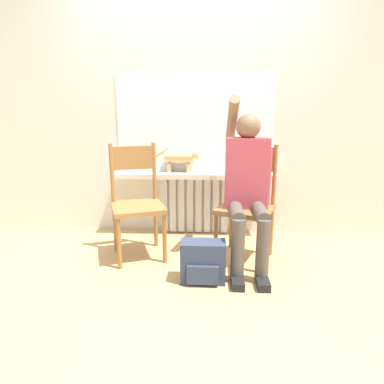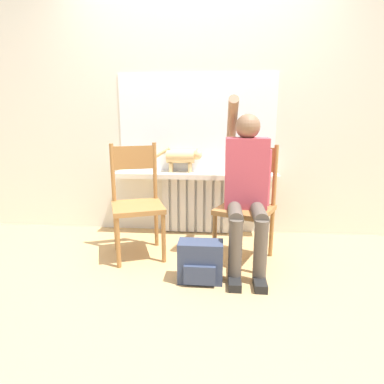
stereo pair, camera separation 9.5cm
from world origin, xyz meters
name	(u,v)px [view 2 (the right image)]	position (x,y,z in m)	size (l,w,h in m)	color
ground_plane	(184,288)	(0.00, 0.00, 0.00)	(12.00, 12.00, 0.00)	tan
wall_with_window	(197,101)	(0.00, 1.23, 1.35)	(7.00, 0.06, 2.70)	silver
radiator	(196,205)	(0.00, 1.15, 0.30)	(0.71, 0.08, 0.60)	silver
windowsill	(196,175)	(0.00, 1.08, 0.62)	(1.63, 0.23, 0.05)	white
window_glass	(197,124)	(0.00, 1.20, 1.13)	(1.56, 0.01, 0.96)	white
chair_left	(137,200)	(-0.47, 0.56, 0.49)	(0.54, 0.54, 0.97)	#9E6B38
chair_right	(247,203)	(0.47, 0.56, 0.49)	(0.56, 0.56, 0.97)	#9E6B38
person	(247,183)	(0.45, 0.44, 0.68)	(0.36, 0.96, 1.36)	brown
cat	(182,157)	(-0.14, 1.12, 0.80)	(0.50, 0.13, 0.25)	#DBB77A
backpack	(200,262)	(0.11, 0.11, 0.15)	(0.33, 0.20, 0.31)	#333D56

